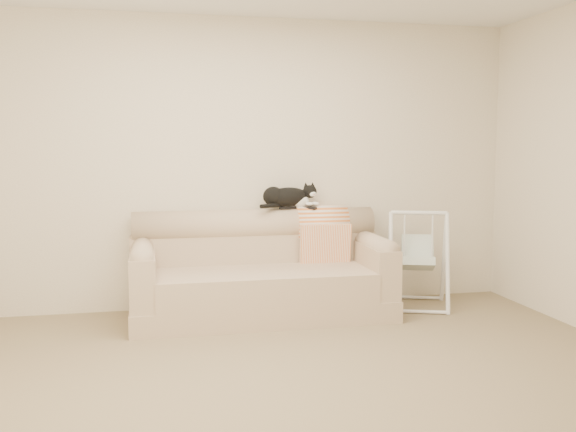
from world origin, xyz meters
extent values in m
plane|color=#7A684E|center=(0.00, 0.00, 0.00)|extent=(5.00, 5.00, 0.00)
cube|color=beige|center=(0.00, 2.00, 1.30)|extent=(5.00, 0.04, 2.60)
cube|color=beige|center=(0.00, -2.00, 1.30)|extent=(5.00, 0.04, 2.60)
cube|color=tan|center=(0.08, 1.53, 0.09)|extent=(2.20, 0.90, 0.18)
cube|color=tan|center=(0.08, 1.42, 0.30)|extent=(1.80, 0.68, 0.24)
cube|color=tan|center=(0.08, 1.87, 0.43)|extent=(2.20, 0.22, 0.50)
cylinder|color=tan|center=(0.08, 1.87, 0.76)|extent=(2.16, 0.28, 0.28)
cube|color=tan|center=(-0.91, 1.53, 0.39)|extent=(0.20, 0.88, 0.42)
cylinder|color=tan|center=(-0.91, 1.53, 0.60)|extent=(0.18, 0.84, 0.18)
cube|color=tan|center=(1.07, 1.53, 0.39)|extent=(0.20, 0.88, 0.42)
cylinder|color=tan|center=(1.07, 1.53, 0.60)|extent=(0.18, 0.84, 0.18)
cube|color=black|center=(0.38, 1.86, 0.91)|extent=(0.19, 0.08, 0.02)
cube|color=gray|center=(0.38, 1.86, 0.92)|extent=(0.11, 0.06, 0.01)
cube|color=black|center=(0.55, 1.82, 0.91)|extent=(0.16, 0.15, 0.02)
ellipsoid|color=black|center=(0.38, 1.86, 1.00)|extent=(0.44, 0.28, 0.17)
ellipsoid|color=black|center=(0.24, 1.84, 1.01)|extent=(0.22, 0.21, 0.17)
ellipsoid|color=white|center=(0.49, 1.86, 0.97)|extent=(0.18, 0.14, 0.12)
ellipsoid|color=black|center=(0.58, 1.87, 1.05)|extent=(0.15, 0.16, 0.12)
ellipsoid|color=white|center=(0.59, 1.82, 1.03)|extent=(0.08, 0.07, 0.05)
sphere|color=#BF7272|center=(0.60, 1.80, 1.03)|extent=(0.01, 0.01, 0.01)
cone|color=black|center=(0.54, 1.87, 1.11)|extent=(0.07, 0.07, 0.06)
cone|color=black|center=(0.61, 1.88, 1.11)|extent=(0.05, 0.06, 0.06)
sphere|color=#955C1A|center=(0.57, 1.82, 1.06)|extent=(0.02, 0.02, 0.02)
sphere|color=#955C1A|center=(0.61, 1.83, 1.06)|extent=(0.02, 0.02, 0.02)
ellipsoid|color=white|center=(0.56, 1.83, 0.94)|extent=(0.09, 0.11, 0.04)
ellipsoid|color=white|center=(0.62, 1.84, 0.94)|extent=(0.09, 0.11, 0.04)
cylinder|color=black|center=(0.19, 1.76, 0.94)|extent=(0.21, 0.15, 0.04)
cylinder|color=orange|center=(0.68, 1.87, 0.76)|extent=(0.46, 0.33, 0.33)
cube|color=orange|center=(0.68, 1.70, 0.56)|extent=(0.46, 0.09, 0.42)
cylinder|color=white|center=(1.25, 1.56, 0.43)|extent=(0.14, 0.30, 0.87)
cylinder|color=white|center=(1.34, 1.81, 0.43)|extent=(0.14, 0.30, 0.87)
cylinder|color=white|center=(1.72, 1.39, 0.43)|extent=(0.14, 0.30, 0.87)
cylinder|color=white|center=(1.80, 1.64, 0.43)|extent=(0.14, 0.30, 0.87)
cylinder|color=white|center=(1.53, 1.60, 0.86)|extent=(0.48, 0.20, 0.04)
cylinder|color=white|center=(1.44, 1.35, 0.02)|extent=(0.48, 0.20, 0.03)
cylinder|color=white|center=(1.62, 1.85, 0.02)|extent=(0.48, 0.20, 0.03)
cube|color=white|center=(1.52, 1.57, 0.40)|extent=(0.36, 0.34, 0.16)
cube|color=white|center=(1.55, 1.68, 0.54)|extent=(0.31, 0.22, 0.23)
cylinder|color=white|center=(1.41, 1.64, 0.66)|extent=(0.02, 0.02, 0.41)
cylinder|color=white|center=(1.64, 1.56, 0.66)|extent=(0.02, 0.02, 0.41)
camera|label=1|loc=(-0.85, -3.76, 1.46)|focal=40.00mm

